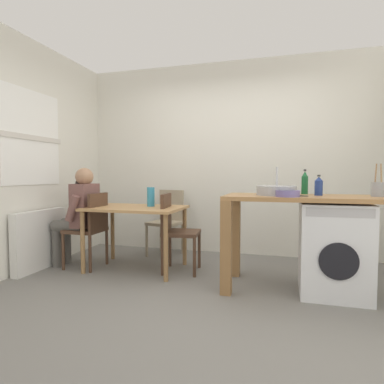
{
  "coord_description": "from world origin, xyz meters",
  "views": [
    {
      "loc": [
        0.75,
        -2.85,
        1.12
      ],
      "look_at": [
        -0.19,
        0.45,
        0.93
      ],
      "focal_mm": 30.29,
      "sensor_mm": 36.0,
      "label": 1
    }
  ],
  "objects_px": {
    "washing_machine": "(334,248)",
    "utensil_crock": "(378,189)",
    "chair_person_seat": "(91,226)",
    "seated_person": "(79,212)",
    "chair_opposite": "(175,228)",
    "chair_spare_by_wall": "(168,218)",
    "bottle_tall_green": "(305,183)",
    "bottle_squat_brown": "(319,186)",
    "vase": "(151,197)",
    "dining_table": "(136,215)",
    "mixing_bowl": "(288,193)"
  },
  "relations": [
    {
      "from": "washing_machine",
      "to": "utensil_crock",
      "type": "xyz_separation_m",
      "value": [
        0.37,
        0.05,
        0.56
      ]
    },
    {
      "from": "chair_person_seat",
      "to": "seated_person",
      "type": "height_order",
      "value": "seated_person"
    },
    {
      "from": "chair_opposite",
      "to": "chair_spare_by_wall",
      "type": "xyz_separation_m",
      "value": [
        -0.36,
        0.73,
        0.0
      ]
    },
    {
      "from": "washing_machine",
      "to": "seated_person",
      "type": "bearing_deg",
      "value": 177.39
    },
    {
      "from": "bottle_tall_green",
      "to": "bottle_squat_brown",
      "type": "height_order",
      "value": "bottle_tall_green"
    },
    {
      "from": "bottle_tall_green",
      "to": "vase",
      "type": "xyz_separation_m",
      "value": [
        -1.73,
        0.06,
        -0.18
      ]
    },
    {
      "from": "dining_table",
      "to": "bottle_tall_green",
      "type": "distance_m",
      "value": 1.92
    },
    {
      "from": "chair_spare_by_wall",
      "to": "bottle_squat_brown",
      "type": "height_order",
      "value": "bottle_squat_brown"
    },
    {
      "from": "seated_person",
      "to": "dining_table",
      "type": "bearing_deg",
      "value": -81.86
    },
    {
      "from": "bottle_tall_green",
      "to": "mixing_bowl",
      "type": "xyz_separation_m",
      "value": [
        -0.17,
        -0.46,
        -0.08
      ]
    },
    {
      "from": "chair_spare_by_wall",
      "to": "washing_machine",
      "type": "distance_m",
      "value": 2.25
    },
    {
      "from": "seated_person",
      "to": "utensil_crock",
      "type": "distance_m",
      "value": 3.22
    },
    {
      "from": "chair_person_seat",
      "to": "bottle_squat_brown",
      "type": "bearing_deg",
      "value": -91.4
    },
    {
      "from": "dining_table",
      "to": "utensil_crock",
      "type": "xyz_separation_m",
      "value": [
        2.5,
        -0.18,
        0.35
      ]
    },
    {
      "from": "chair_spare_by_wall",
      "to": "vase",
      "type": "relative_size",
      "value": 3.94
    },
    {
      "from": "bottle_squat_brown",
      "to": "mixing_bowl",
      "type": "xyz_separation_m",
      "value": [
        -0.29,
        -0.26,
        -0.06
      ]
    },
    {
      "from": "dining_table",
      "to": "mixing_bowl",
      "type": "distance_m",
      "value": 1.79
    },
    {
      "from": "chair_opposite",
      "to": "mixing_bowl",
      "type": "relative_size",
      "value": 4.21
    },
    {
      "from": "vase",
      "to": "bottle_tall_green",
      "type": "bearing_deg",
      "value": -2.1
    },
    {
      "from": "chair_opposite",
      "to": "washing_machine",
      "type": "distance_m",
      "value": 1.68
    },
    {
      "from": "dining_table",
      "to": "chair_spare_by_wall",
      "type": "height_order",
      "value": "chair_spare_by_wall"
    },
    {
      "from": "chair_opposite",
      "to": "mixing_bowl",
      "type": "height_order",
      "value": "mixing_bowl"
    },
    {
      "from": "chair_person_seat",
      "to": "utensil_crock",
      "type": "distance_m",
      "value": 3.08
    },
    {
      "from": "mixing_bowl",
      "to": "washing_machine",
      "type": "bearing_deg",
      "value": 25.16
    },
    {
      "from": "chair_person_seat",
      "to": "utensil_crock",
      "type": "xyz_separation_m",
      "value": [
        3.04,
        -0.08,
        0.48
      ]
    },
    {
      "from": "chair_spare_by_wall",
      "to": "bottle_tall_green",
      "type": "distance_m",
      "value": 1.99
    },
    {
      "from": "chair_opposite",
      "to": "utensil_crock",
      "type": "height_order",
      "value": "utensil_crock"
    },
    {
      "from": "chair_spare_by_wall",
      "to": "seated_person",
      "type": "bearing_deg",
      "value": 57.77
    },
    {
      "from": "chair_opposite",
      "to": "seated_person",
      "type": "height_order",
      "value": "seated_person"
    },
    {
      "from": "chair_spare_by_wall",
      "to": "mixing_bowl",
      "type": "distance_m",
      "value": 2.05
    },
    {
      "from": "washing_machine",
      "to": "bottle_squat_brown",
      "type": "relative_size",
      "value": 4.36
    },
    {
      "from": "dining_table",
      "to": "washing_machine",
      "type": "relative_size",
      "value": 1.28
    },
    {
      "from": "chair_spare_by_wall",
      "to": "vase",
      "type": "bearing_deg",
      "value": 104.05
    },
    {
      "from": "utensil_crock",
      "to": "seated_person",
      "type": "bearing_deg",
      "value": 178.62
    },
    {
      "from": "mixing_bowl",
      "to": "dining_table",
      "type": "bearing_deg",
      "value": 165.98
    },
    {
      "from": "bottle_squat_brown",
      "to": "mixing_bowl",
      "type": "bearing_deg",
      "value": -137.58
    },
    {
      "from": "chair_person_seat",
      "to": "seated_person",
      "type": "xyz_separation_m",
      "value": [
        -0.16,
        0.0,
        0.16
      ]
    },
    {
      "from": "chair_spare_by_wall",
      "to": "utensil_crock",
      "type": "xyz_separation_m",
      "value": [
        2.39,
        -0.95,
        0.48
      ]
    },
    {
      "from": "chair_spare_by_wall",
      "to": "bottle_tall_green",
      "type": "height_order",
      "value": "bottle_tall_green"
    },
    {
      "from": "bottle_squat_brown",
      "to": "seated_person",
      "type": "bearing_deg",
      "value": 178.59
    },
    {
      "from": "chair_opposite",
      "to": "vase",
      "type": "height_order",
      "value": "vase"
    },
    {
      "from": "washing_machine",
      "to": "mixing_bowl",
      "type": "relative_size",
      "value": 4.02
    },
    {
      "from": "dining_table",
      "to": "utensil_crock",
      "type": "height_order",
      "value": "utensil_crock"
    },
    {
      "from": "chair_person_seat",
      "to": "mixing_bowl",
      "type": "height_order",
      "value": "mixing_bowl"
    },
    {
      "from": "chair_spare_by_wall",
      "to": "mixing_bowl",
      "type": "xyz_separation_m",
      "value": [
        1.6,
        -1.2,
        0.45
      ]
    },
    {
      "from": "chair_person_seat",
      "to": "bottle_squat_brown",
      "type": "xyz_separation_m",
      "value": [
        2.54,
        -0.07,
        0.5
      ]
    },
    {
      "from": "dining_table",
      "to": "chair_spare_by_wall",
      "type": "relative_size",
      "value": 1.22
    },
    {
      "from": "dining_table",
      "to": "chair_opposite",
      "type": "height_order",
      "value": "chair_opposite"
    },
    {
      "from": "chair_opposite",
      "to": "chair_spare_by_wall",
      "type": "relative_size",
      "value": 1.0
    },
    {
      "from": "mixing_bowl",
      "to": "vase",
      "type": "distance_m",
      "value": 1.65
    }
  ]
}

